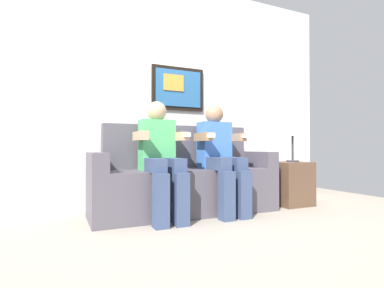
% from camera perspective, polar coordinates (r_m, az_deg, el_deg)
% --- Properties ---
extents(ground_plane, '(5.55, 5.55, 0.00)m').
position_cam_1_polar(ground_plane, '(2.82, 1.30, -14.35)').
color(ground_plane, '#9E9384').
extents(back_wall_assembly, '(4.27, 0.10, 2.60)m').
position_cam_1_polar(back_wall_assembly, '(3.50, -4.16, 9.75)').
color(back_wall_assembly, silver).
rests_on(back_wall_assembly, ground_plane).
extents(couch, '(1.87, 0.58, 0.90)m').
position_cam_1_polar(couch, '(3.05, -1.37, -7.34)').
color(couch, '#514C56').
rests_on(couch, ground_plane).
extents(person_on_left, '(0.46, 0.56, 1.11)m').
position_cam_1_polar(person_on_left, '(2.77, -6.03, -1.92)').
color(person_on_left, '#4CB266').
rests_on(person_on_left, ground_plane).
extents(person_on_right, '(0.46, 0.56, 1.11)m').
position_cam_1_polar(person_on_right, '(3.03, 5.39, -1.82)').
color(person_on_right, '#3F72CC').
rests_on(person_on_right, ground_plane).
extents(side_table_right, '(0.40, 0.40, 0.50)m').
position_cam_1_polar(side_table_right, '(3.67, 18.28, -7.17)').
color(side_table_right, brown).
rests_on(side_table_right, ground_plane).
extents(table_lamp, '(0.22, 0.22, 0.46)m').
position_cam_1_polar(table_lamp, '(3.63, 18.71, 2.38)').
color(table_lamp, '#333338').
rests_on(table_lamp, side_table_right).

